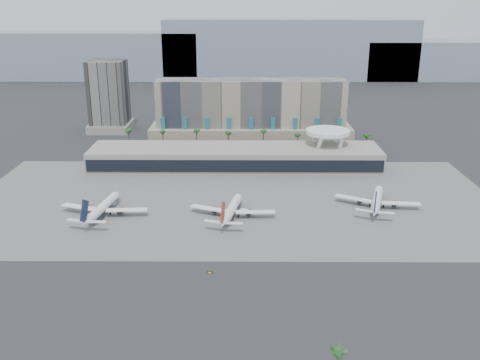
{
  "coord_description": "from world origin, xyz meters",
  "views": [
    {
      "loc": [
        5.03,
        -192.88,
        96.4
      ],
      "look_at": [
        3.39,
        40.0,
        15.84
      ],
      "focal_mm": 40.0,
      "sensor_mm": 36.0,
      "label": 1
    }
  ],
  "objects_px": {
    "service_vehicle_a": "(111,202)",
    "taxiway_sign": "(210,272)",
    "airliner_right": "(377,200)",
    "airliner_left": "(102,208)",
    "airliner_centre": "(231,209)",
    "service_vehicle_b": "(244,211)"
  },
  "relations": [
    {
      "from": "airliner_centre",
      "to": "service_vehicle_b",
      "type": "distance_m",
      "value": 8.19
    },
    {
      "from": "airliner_left",
      "to": "service_vehicle_a",
      "type": "height_order",
      "value": "airliner_left"
    },
    {
      "from": "airliner_right",
      "to": "service_vehicle_a",
      "type": "height_order",
      "value": "airliner_right"
    },
    {
      "from": "service_vehicle_b",
      "to": "airliner_left",
      "type": "bearing_deg",
      "value": -159.35
    },
    {
      "from": "airliner_left",
      "to": "service_vehicle_b",
      "type": "distance_m",
      "value": 65.67
    },
    {
      "from": "service_vehicle_a",
      "to": "taxiway_sign",
      "type": "distance_m",
      "value": 86.35
    },
    {
      "from": "service_vehicle_b",
      "to": "taxiway_sign",
      "type": "xyz_separation_m",
      "value": [
        -12.62,
        -58.27,
        -0.37
      ]
    },
    {
      "from": "airliner_centre",
      "to": "airliner_right",
      "type": "xyz_separation_m",
      "value": [
        69.54,
        12.22,
        0.04
      ]
    },
    {
      "from": "service_vehicle_b",
      "to": "service_vehicle_a",
      "type": "bearing_deg",
      "value": -171.67
    },
    {
      "from": "airliner_left",
      "to": "taxiway_sign",
      "type": "relative_size",
      "value": 20.88
    },
    {
      "from": "airliner_left",
      "to": "airliner_centre",
      "type": "xyz_separation_m",
      "value": [
        59.67,
        -1.32,
        -0.16
      ]
    },
    {
      "from": "airliner_centre",
      "to": "service_vehicle_a",
      "type": "height_order",
      "value": "airliner_centre"
    },
    {
      "from": "airliner_centre",
      "to": "taxiway_sign",
      "type": "xyz_separation_m",
      "value": [
        -6.79,
        -53.22,
        -3.15
      ]
    },
    {
      "from": "airliner_right",
      "to": "taxiway_sign",
      "type": "distance_m",
      "value": 100.6
    },
    {
      "from": "airliner_left",
      "to": "airliner_right",
      "type": "distance_m",
      "value": 129.67
    },
    {
      "from": "service_vehicle_b",
      "to": "taxiway_sign",
      "type": "relative_size",
      "value": 1.56
    },
    {
      "from": "airliner_left",
      "to": "taxiway_sign",
      "type": "height_order",
      "value": "airliner_left"
    },
    {
      "from": "airliner_centre",
      "to": "airliner_left",
      "type": "bearing_deg",
      "value": -170.41
    },
    {
      "from": "service_vehicle_a",
      "to": "taxiway_sign",
      "type": "relative_size",
      "value": 2.26
    },
    {
      "from": "service_vehicle_b",
      "to": "taxiway_sign",
      "type": "distance_m",
      "value": 59.62
    },
    {
      "from": "taxiway_sign",
      "to": "airliner_right",
      "type": "bearing_deg",
      "value": 44.66
    },
    {
      "from": "airliner_left",
      "to": "service_vehicle_a",
      "type": "xyz_separation_m",
      "value": [
        0.5,
        14.1,
        -2.63
      ]
    }
  ]
}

